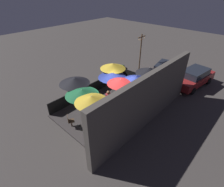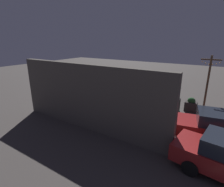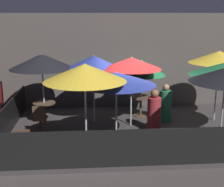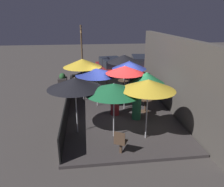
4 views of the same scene
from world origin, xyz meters
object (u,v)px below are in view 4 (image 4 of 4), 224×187
at_px(planter_box, 63,81).
at_px(dining_table_1, 124,82).
at_px(dining_table_0, 145,101).
at_px(patron_1, 115,103).
at_px(patio_umbrella_6, 129,65).
at_px(light_post, 82,52).
at_px(patio_umbrella_0, 147,78).
at_px(patio_chair_2, 120,142).
at_px(patron_0, 137,107).
at_px(patio_umbrella_1, 124,59).
at_px(patio_umbrella_8, 75,83).
at_px(patio_umbrella_5, 82,63).
at_px(parked_car_1, 142,65).
at_px(patio_chair_1, 109,84).
at_px(patio_umbrella_3, 114,88).
at_px(patio_umbrella_2, 148,85).
at_px(parked_car_0, 112,68).
at_px(patio_chair_0, 76,84).
at_px(patio_umbrella_4, 97,72).

bearing_deg(planter_box, dining_table_1, 67.96).
distance_m(dining_table_0, dining_table_1, 3.44).
bearing_deg(patron_1, patio_umbrella_6, -66.64).
bearing_deg(patio_umbrella_6, light_post, -148.29).
relative_size(patio_umbrella_0, patio_chair_2, 2.27).
height_order(patio_umbrella_0, patron_0, patio_umbrella_0).
distance_m(patio_umbrella_1, patio_umbrella_8, 5.87).
bearing_deg(patio_umbrella_5, parked_car_1, 139.29).
height_order(patio_chair_1, planter_box, patio_chair_1).
xyz_separation_m(patio_umbrella_5, parked_car_1, (-5.64, 4.85, -1.47)).
height_order(patio_chair_2, planter_box, patio_chair_2).
xyz_separation_m(patio_umbrella_3, parked_car_1, (-9.83, 3.67, -1.32)).
bearing_deg(patio_umbrella_2, patron_1, -158.82).
relative_size(patron_0, parked_car_0, 0.30).
bearing_deg(patio_umbrella_1, planter_box, -112.04).
xyz_separation_m(patio_umbrella_5, patio_chair_0, (-1.52, -0.49, -1.67)).
bearing_deg(dining_table_0, patio_umbrella_8, -62.87).
height_order(parked_car_0, parked_car_1, same).
bearing_deg(patio_umbrella_5, patron_0, 42.01).
height_order(patron_0, parked_car_0, parked_car_0).
distance_m(patio_chair_0, parked_car_0, 4.44).
relative_size(patio_umbrella_1, patron_1, 1.74).
xyz_separation_m(patron_0, planter_box, (-5.79, -3.91, -0.24)).
height_order(patio_umbrella_0, patio_umbrella_1, patio_umbrella_1).
distance_m(patio_umbrella_5, patron_0, 4.01).
xyz_separation_m(patio_umbrella_1, patio_umbrella_3, (5.62, -1.40, -0.08)).
height_order(light_post, parked_car_1, light_post).
bearing_deg(patio_chair_1, patron_0, -78.05).
relative_size(patio_umbrella_0, patron_1, 1.51).
xyz_separation_m(patron_0, parked_car_0, (-7.73, -0.20, 0.15)).
relative_size(patio_chair_2, patron_1, 0.67).
xyz_separation_m(dining_table_1, parked_car_0, (-3.57, -0.33, 0.16)).
bearing_deg(dining_table_0, parked_car_0, -173.15).
height_order(patio_umbrella_1, planter_box, patio_umbrella_1).
height_order(patio_umbrella_4, patio_chair_0, patio_umbrella_4).
bearing_deg(patio_chair_0, patron_1, -59.45).
distance_m(patio_umbrella_4, patio_chair_2, 4.80).
bearing_deg(dining_table_0, patio_umbrella_6, -162.78).
bearing_deg(patio_umbrella_3, patio_umbrella_6, 160.57).
bearing_deg(patron_1, dining_table_0, -121.46).
bearing_deg(patio_chair_2, patio_umbrella_1, 17.09).
bearing_deg(light_post, patio_chair_0, -10.29).
xyz_separation_m(patio_umbrella_1, parked_car_0, (-3.57, -0.33, -1.40)).
bearing_deg(patron_1, patio_umbrella_4, -5.32).
distance_m(patio_umbrella_8, patron_1, 2.84).
bearing_deg(patio_chair_1, patio_umbrella_6, -60.18).
distance_m(patio_umbrella_8, patron_0, 3.30).
height_order(patron_1, light_post, light_post).
xyz_separation_m(patio_umbrella_8, patio_chair_0, (-5.22, -0.22, -1.63)).
bearing_deg(patron_0, dining_table_0, 98.79).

